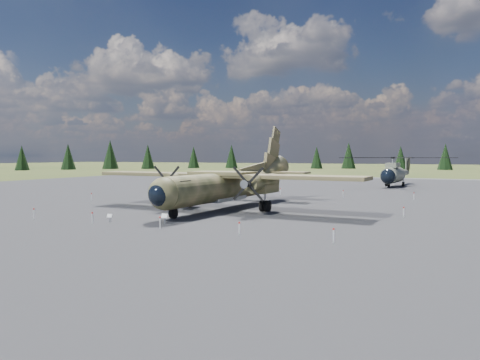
% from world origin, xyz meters
% --- Properties ---
extents(ground, '(500.00, 500.00, 0.00)m').
position_xyz_m(ground, '(0.00, 0.00, 0.00)').
color(ground, '#4E5224').
rests_on(ground, ground).
extents(apron, '(120.00, 120.00, 0.04)m').
position_xyz_m(apron, '(0.00, 10.00, 0.00)').
color(apron, '#5A5A5F').
rests_on(apron, ground).
extents(transport_plane, '(26.97, 24.50, 8.89)m').
position_xyz_m(transport_plane, '(0.69, -0.54, 2.55)').
color(transport_plane, '#3C4023').
rests_on(transport_plane, ground).
extents(helicopter_near, '(20.55, 23.12, 4.83)m').
position_xyz_m(helicopter_near, '(11.05, 38.58, 3.42)').
color(helicopter_near, gray).
rests_on(helicopter_near, ground).
extents(info_placard_left, '(0.42, 0.23, 0.63)m').
position_xyz_m(info_placard_left, '(-3.34, -12.37, 0.42)').
color(info_placard_left, gray).
rests_on(info_placard_left, ground).
extents(info_placard_right, '(0.49, 0.24, 0.75)m').
position_xyz_m(info_placard_right, '(0.86, -11.28, 0.50)').
color(info_placard_right, gray).
rests_on(info_placard_right, ground).
extents(barrier_fence, '(33.12, 29.62, 0.85)m').
position_xyz_m(barrier_fence, '(-0.46, -0.08, 0.51)').
color(barrier_fence, white).
rests_on(barrier_fence, ground).
extents(treeline, '(299.39, 293.47, 10.98)m').
position_xyz_m(treeline, '(0.82, 4.68, 4.88)').
color(treeline, black).
rests_on(treeline, ground).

